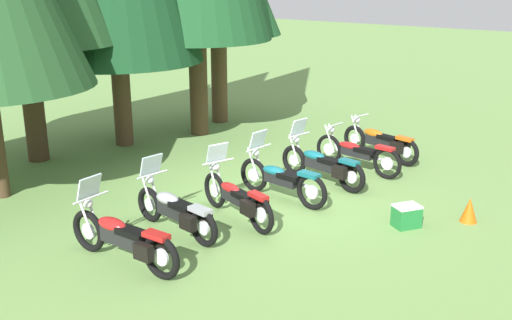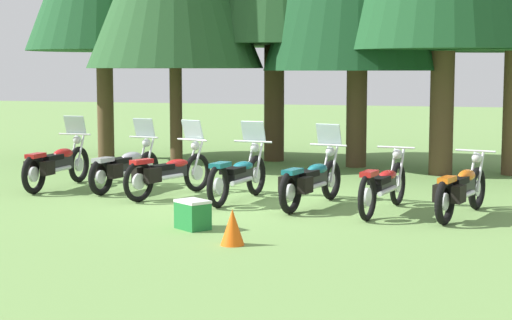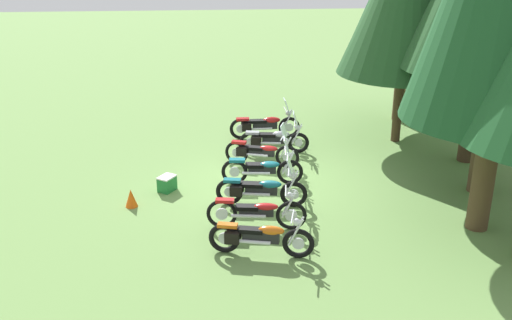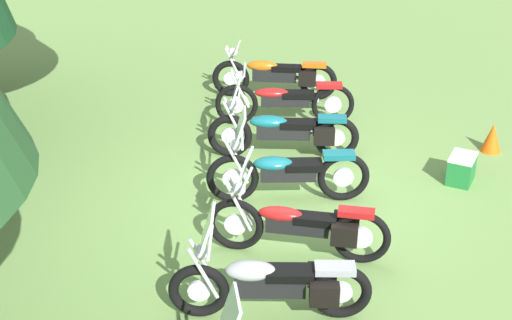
# 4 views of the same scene
# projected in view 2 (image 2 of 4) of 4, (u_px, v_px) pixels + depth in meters

# --- Properties ---
(ground_plane) EXTENTS (80.00, 80.00, 0.00)m
(ground_plane) POSITION_uv_depth(u_px,v_px,m) (238.00, 201.00, 14.68)
(ground_plane) COLOR #6B934C
(motorcycle_0) EXTENTS (0.71, 2.42, 1.38)m
(motorcycle_0) POSITION_uv_depth(u_px,v_px,m) (57.00, 164.00, 16.18)
(motorcycle_0) COLOR black
(motorcycle_0) RESTS_ON ground_plane
(motorcycle_1) EXTENTS (0.78, 2.23, 1.35)m
(motorcycle_1) POSITION_uv_depth(u_px,v_px,m) (125.00, 166.00, 15.91)
(motorcycle_1) COLOR black
(motorcycle_1) RESTS_ON ground_plane
(motorcycle_2) EXTENTS (0.99, 2.21, 1.37)m
(motorcycle_2) POSITION_uv_depth(u_px,v_px,m) (168.00, 171.00, 15.07)
(motorcycle_2) COLOR black
(motorcycle_2) RESTS_ON ground_plane
(motorcycle_3) EXTENTS (0.75, 2.29, 1.38)m
(motorcycle_3) POSITION_uv_depth(u_px,v_px,m) (239.00, 174.00, 14.59)
(motorcycle_3) COLOR black
(motorcycle_3) RESTS_ON ground_plane
(motorcycle_4) EXTENTS (0.84, 2.36, 1.36)m
(motorcycle_4) POSITION_uv_depth(u_px,v_px,m) (311.00, 180.00, 13.98)
(motorcycle_4) COLOR black
(motorcycle_4) RESTS_ON ground_plane
(motorcycle_5) EXTENTS (0.64, 2.38, 1.02)m
(motorcycle_5) POSITION_uv_depth(u_px,v_px,m) (384.00, 185.00, 13.41)
(motorcycle_5) COLOR black
(motorcycle_5) RESTS_ON ground_plane
(motorcycle_6) EXTENTS (0.86, 2.30, 1.00)m
(motorcycle_6) POSITION_uv_depth(u_px,v_px,m) (461.00, 189.00, 12.98)
(motorcycle_6) COLOR black
(motorcycle_6) RESTS_ON ground_plane
(picnic_cooler) EXTENTS (0.59, 0.56, 0.43)m
(picnic_cooler) POSITION_uv_depth(u_px,v_px,m) (193.00, 214.00, 12.03)
(picnic_cooler) COLOR #1E7233
(picnic_cooler) RESTS_ON ground_plane
(traffic_cone) EXTENTS (0.32, 0.32, 0.48)m
(traffic_cone) POSITION_uv_depth(u_px,v_px,m) (232.00, 227.00, 10.92)
(traffic_cone) COLOR #EA590F
(traffic_cone) RESTS_ON ground_plane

